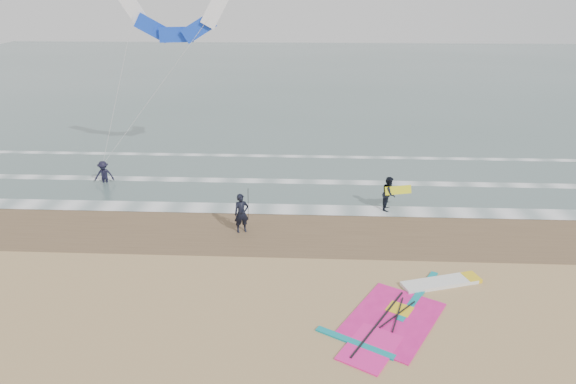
{
  "coord_description": "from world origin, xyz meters",
  "views": [
    {
      "loc": [
        -0.87,
        -14.25,
        9.9
      ],
      "look_at": [
        -1.81,
        5.0,
        2.2
      ],
      "focal_mm": 32.0,
      "sensor_mm": 36.0,
      "label": 1
    }
  ],
  "objects_px": {
    "person_wading": "(103,169)",
    "windsurf_rig": "(407,309)",
    "person_walking": "(389,193)",
    "surf_kite": "(175,23)",
    "person_standing": "(241,213)"
  },
  "relations": [
    {
      "from": "person_walking",
      "to": "person_standing",
      "type": "bearing_deg",
      "value": 128.52
    },
    {
      "from": "person_standing",
      "to": "surf_kite",
      "type": "height_order",
      "value": "surf_kite"
    },
    {
      "from": "person_standing",
      "to": "person_wading",
      "type": "relative_size",
      "value": 1.09
    },
    {
      "from": "person_wading",
      "to": "person_walking",
      "type": "bearing_deg",
      "value": -17.71
    },
    {
      "from": "person_standing",
      "to": "person_wading",
      "type": "distance_m",
      "value": 9.95
    },
    {
      "from": "person_walking",
      "to": "person_wading",
      "type": "height_order",
      "value": "person_walking"
    },
    {
      "from": "windsurf_rig",
      "to": "person_wading",
      "type": "height_order",
      "value": "person_wading"
    },
    {
      "from": "person_standing",
      "to": "person_walking",
      "type": "height_order",
      "value": "person_standing"
    },
    {
      "from": "windsurf_rig",
      "to": "person_walking",
      "type": "distance_m",
      "value": 8.34
    },
    {
      "from": "surf_kite",
      "to": "person_walking",
      "type": "bearing_deg",
      "value": -25.54
    },
    {
      "from": "windsurf_rig",
      "to": "person_wading",
      "type": "xyz_separation_m",
      "value": [
        -14.46,
        11.15,
        0.76
      ]
    },
    {
      "from": "person_walking",
      "to": "surf_kite",
      "type": "distance_m",
      "value": 14.23
    },
    {
      "from": "person_wading",
      "to": "windsurf_rig",
      "type": "bearing_deg",
      "value": -44.5
    },
    {
      "from": "windsurf_rig",
      "to": "person_walking",
      "type": "bearing_deg",
      "value": 86.94
    },
    {
      "from": "windsurf_rig",
      "to": "surf_kite",
      "type": "distance_m",
      "value": 19.01
    }
  ]
}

